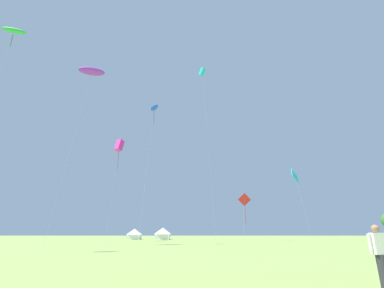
{
  "coord_description": "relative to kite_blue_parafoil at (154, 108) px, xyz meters",
  "views": [
    {
      "loc": [
        0.43,
        -3.58,
        1.48
      ],
      "look_at": [
        0.0,
        32.0,
        13.14
      ],
      "focal_mm": 25.57,
      "sensor_mm": 36.0,
      "label": 1
    }
  ],
  "objects": [
    {
      "name": "kite_green_parafoil",
      "position": [
        -10.95,
        -17.9,
        -0.4
      ],
      "size": [
        2.31,
        2.04,
        20.45
      ],
      "color": "green",
      "rests_on": "ground"
    },
    {
      "name": "kite_cyan_box",
      "position": [
        8.16,
        16.57,
        17.18
      ],
      "size": [
        3.06,
        1.76,
        38.67
      ],
      "color": "#1EB7CC",
      "rests_on": "ground"
    },
    {
      "name": "festival_tent_right",
      "position": [
        -9.04,
        33.48,
        -18.95
      ],
      "size": [
        4.01,
        4.01,
        2.61
      ],
      "color": "white",
      "rests_on": "ground"
    },
    {
      "name": "kite_cyan_diamond",
      "position": [
        24.63,
        10.08,
        -8.98
      ],
      "size": [
        2.2,
        2.54,
        12.86
      ],
      "color": "#1EB7CC",
      "rests_on": "ground"
    },
    {
      "name": "kite_magenta_box",
      "position": [
        -10.14,
        17.41,
        -0.58
      ],
      "size": [
        1.92,
        2.17,
        21.19
      ],
      "color": "#E02DA3",
      "rests_on": "ground"
    },
    {
      "name": "festival_tent_center",
      "position": [
        -1.83,
        33.48,
        -18.8
      ],
      "size": [
        4.4,
        4.4,
        2.86
      ],
      "color": "white",
      "rests_on": "ground"
    },
    {
      "name": "kite_purple_parafoil",
      "position": [
        -9.3,
        -3.31,
        4.61
      ],
      "size": [
        4.45,
        2.82,
        25.73
      ],
      "color": "purple",
      "rests_on": "ground"
    },
    {
      "name": "person_spectator",
      "position": [
        11.81,
        -30.69,
        -19.54
      ],
      "size": [
        0.57,
        0.28,
        1.73
      ],
      "color": "#2D2D33",
      "rests_on": "ground"
    },
    {
      "name": "kite_blue_parafoil",
      "position": [
        0.0,
        0.0,
        0.0
      ],
      "size": [
        2.06,
        3.06,
        20.9
      ],
      "color": "blue",
      "rests_on": "ground"
    },
    {
      "name": "kite_red_diamond",
      "position": [
        14.83,
        8.09,
        -13.62
      ],
      "size": [
        2.23,
        1.73,
        8.06
      ],
      "color": "red",
      "rests_on": "ground"
    }
  ]
}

